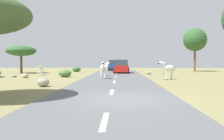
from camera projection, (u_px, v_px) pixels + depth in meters
ground_plane at (122, 99)px, 10.44m from camera, size 90.00×90.00×0.00m
road at (110, 99)px, 10.46m from camera, size 6.00×64.00×0.05m
lane_markings at (109, 102)px, 9.46m from camera, size 0.16×56.00×0.01m
zebra_0 at (103, 68)px, 21.59m from camera, size 0.52×1.70×1.60m
zebra_1 at (104, 68)px, 24.92m from camera, size 1.25×1.31×1.52m
zebra_2 at (40, 67)px, 27.67m from camera, size 0.42×1.59×1.50m
zebra_3 at (168, 68)px, 21.14m from camera, size 1.67×0.94×1.66m
car_0 at (122, 67)px, 31.80m from camera, size 2.12×4.39×1.74m
car_1 at (114, 66)px, 40.06m from camera, size 2.15×4.41×1.74m
tree_3 at (21, 51)px, 31.60m from camera, size 3.88×3.88×3.64m
tree_5 at (195, 40)px, 36.67m from camera, size 3.53×3.53×6.64m
bush_1 at (76, 69)px, 36.00m from camera, size 1.28×1.15×0.77m
bush_2 at (65, 73)px, 24.43m from camera, size 1.30×1.17×0.78m
rock_0 at (14, 76)px, 24.19m from camera, size 0.52×0.56×0.26m
rock_2 at (149, 73)px, 29.30m from camera, size 0.64×0.46×0.34m
rock_3 at (25, 76)px, 23.12m from camera, size 0.64×0.59×0.45m
rock_4 at (43, 82)px, 15.48m from camera, size 0.78×0.82×0.55m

